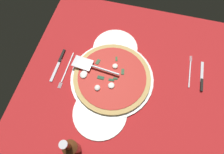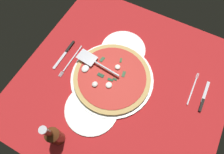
{
  "view_description": "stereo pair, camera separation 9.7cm",
  "coord_description": "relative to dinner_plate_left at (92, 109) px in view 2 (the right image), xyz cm",
  "views": [
    {
      "loc": [
        -40.25,
        -4.29,
        89.9
      ],
      "look_at": [
        -0.64,
        5.75,
        2.33
      ],
      "focal_mm": 30.88,
      "sensor_mm": 36.0,
      "label": 1
    },
    {
      "loc": [
        -36.79,
        -13.3,
        89.9
      ],
      "look_at": [
        -0.64,
        5.75,
        2.33
      ],
      "focal_mm": 30.88,
      "sensor_mm": 36.0,
      "label": 2
    }
  ],
  "objects": [
    {
      "name": "ground_plane",
      "position": [
        19.33,
        -6.89,
        -1.0
      ],
      "size": [
        101.63,
        101.63,
        0.8
      ],
      "primitive_type": "cube",
      "color": "#AF1F21"
    },
    {
      "name": "place_setting_far",
      "position": [
        19.17,
        25.84,
        -0.14
      ],
      "size": [
        21.82,
        12.21,
        1.4
      ],
      "rotation": [
        0.0,
        0.0,
        3.13
      ],
      "color": "white",
      "rests_on": "ground_plane"
    },
    {
      "name": "pizza_server",
      "position": [
        21.17,
        9.73,
        3.94
      ],
      "size": [
        7.4,
        24.79,
        1.0
      ],
      "rotation": [
        0.0,
        0.0,
        1.47
      ],
      "color": "silver",
      "rests_on": "pizza"
    },
    {
      "name": "pizza",
      "position": [
        18.65,
        -1.03,
        1.57
      ],
      "size": [
        39.01,
        39.01,
        2.9
      ],
      "color": "tan",
      "rests_on": "pizza_pan"
    },
    {
      "name": "pizza_pan",
      "position": [
        18.69,
        -1.14,
        0.12
      ],
      "size": [
        42.14,
        42.14,
        1.23
      ],
      "primitive_type": "cylinder",
      "color": "silver",
      "rests_on": "ground_plane"
    },
    {
      "name": "dinner_plate_left",
      "position": [
        0.0,
        0.0,
        0.0
      ],
      "size": [
        25.65,
        25.65,
        1.0
      ],
      "primitive_type": "cylinder",
      "color": "white",
      "rests_on": "ground_plane"
    },
    {
      "name": "place_setting_near",
      "position": [
        31.0,
        -42.55,
        -0.16
      ],
      "size": [
        20.89,
        13.91,
        1.4
      ],
      "rotation": [
        0.0,
        0.0,
        0.02
      ],
      "color": "white",
      "rests_on": "ground_plane"
    },
    {
      "name": "beer_bottle",
      "position": [
        -18.43,
        6.31,
        7.67
      ],
      "size": [
        6.13,
        6.13,
        22.3
      ],
      "color": "#592D15",
      "rests_on": "ground_plane"
    },
    {
      "name": "dinner_plate_right",
      "position": [
        37.11,
        1.66,
        0.0
      ],
      "size": [
        24.36,
        24.36,
        1.0
      ],
      "primitive_type": "cylinder",
      "color": "white",
      "rests_on": "ground_plane"
    },
    {
      "name": "checker_pattern",
      "position": [
        19.33,
        -6.89,
        -0.55
      ],
      "size": [
        101.63,
        101.63,
        0.1
      ],
      "color": "silver",
      "rests_on": "ground_plane"
    }
  ]
}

